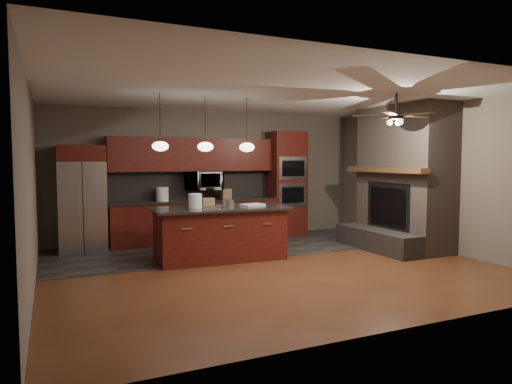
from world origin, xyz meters
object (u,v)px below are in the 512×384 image
oven_tower (287,184)px  counter_box (226,194)px  kitchen_island (220,233)px  cardboard_box (209,202)px  refrigerator (82,199)px  counter_bucket (162,194)px  white_bucket (195,201)px  paint_can (229,204)px  paint_tray (253,205)px  microwave (204,181)px

oven_tower → counter_box: bearing=-178.4°
kitchen_island → cardboard_box: bearing=105.4°
refrigerator → counter_box: bearing=0.6°
counter_box → counter_bucket: bearing=176.5°
counter_box → cardboard_box: bearing=-123.1°
white_bucket → paint_can: bearing=-19.3°
white_bucket → counter_bucket: counter_bucket is taller
paint_can → refrigerator: bearing=140.2°
paint_tray → counter_bucket: (-1.20, 1.86, 0.10)m
paint_can → cardboard_box: size_ratio=0.93×
microwave → white_bucket: bearing=-112.1°
kitchen_island → microwave: bearing=82.6°
refrigerator → counter_bucket: size_ratio=7.09×
counter_box → refrigerator: bearing=179.2°
white_bucket → counter_bucket: (-0.16, 1.77, -0.00)m
counter_bucket → counter_box: counter_bucket is taller
white_bucket → paint_tray: size_ratio=0.64×
kitchen_island → white_bucket: white_bucket is taller
microwave → kitchen_island: microwave is taller
counter_bucket → counter_box: size_ratio=1.29×
refrigerator → kitchen_island: refrigerator is taller
counter_bucket → counter_box: 1.38m
counter_box → paint_can: bearing=-110.9°
kitchen_island → paint_tray: 0.77m
paint_can → oven_tower: bearing=41.9°
oven_tower → kitchen_island: bearing=-141.6°
paint_can → counter_bucket: bearing=109.7°
paint_tray → refrigerator: bearing=135.0°
white_bucket → paint_can: 0.57m
white_bucket → counter_bucket: bearing=95.3°
microwave → counter_box: bearing=-11.9°
refrigerator → kitchen_island: (2.14, -1.74, -0.54)m
counter_bucket → paint_can: bearing=-70.3°
oven_tower → refrigerator: oven_tower is taller
refrigerator → counter_bucket: 1.56m
paint_can → microwave: bearing=84.2°
white_bucket → counter_box: size_ratio=1.12×
microwave → cardboard_box: microwave is taller
kitchen_island → counter_bucket: (-0.59, 1.82, 0.58)m
refrigerator → counter_box: (2.93, 0.03, 0.01)m
oven_tower → white_bucket: (-2.72, -1.77, -0.15)m
white_bucket → counter_bucket: size_ratio=0.87×
kitchen_island → refrigerator: bearing=143.0°
refrigerator → white_bucket: size_ratio=8.16×
paint_can → counter_bucket: counter_bucket is taller
oven_tower → paint_can: (-2.18, -1.95, -0.21)m
cardboard_box → counter_bucket: (-0.51, 1.46, 0.06)m
paint_tray → kitchen_island: bearing=164.2°
refrigerator → kitchen_island: size_ratio=0.85×
oven_tower → microwave: bearing=178.3°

